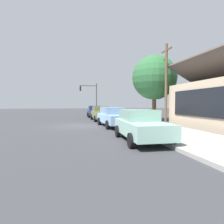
{
  "coord_description": "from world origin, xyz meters",
  "views": [
    {
      "loc": [
        16.38,
        -0.64,
        1.91
      ],
      "look_at": [
        -1.32,
        3.32,
        1.1
      ],
      "focal_mm": 30.13,
      "sensor_mm": 36.0,
      "label": 1
    }
  ],
  "objects_px": {
    "traffic_light_main": "(90,94)",
    "utility_pole_wooden": "(166,82)",
    "car_navy": "(95,111)",
    "car_seafoam": "(140,125)",
    "shade_tree": "(154,78)",
    "car_olive": "(101,113)",
    "car_skyblue": "(113,117)",
    "fire_hydrant_red": "(128,120)"
  },
  "relations": [
    {
      "from": "fire_hydrant_red",
      "to": "car_skyblue",
      "type": "bearing_deg",
      "value": -86.66
    },
    {
      "from": "car_navy",
      "to": "car_olive",
      "type": "xyz_separation_m",
      "value": [
        5.86,
        -0.07,
        -0.0
      ]
    },
    {
      "from": "car_olive",
      "to": "traffic_light_main",
      "type": "xyz_separation_m",
      "value": [
        -9.55,
        -0.24,
        2.68
      ]
    },
    {
      "from": "car_olive",
      "to": "car_skyblue",
      "type": "xyz_separation_m",
      "value": [
        5.74,
        0.08,
        0.0
      ]
    },
    {
      "from": "car_olive",
      "to": "fire_hydrant_red",
      "type": "relative_size",
      "value": 6.46
    },
    {
      "from": "car_navy",
      "to": "shade_tree",
      "type": "height_order",
      "value": "shade_tree"
    },
    {
      "from": "car_skyblue",
      "to": "utility_pole_wooden",
      "type": "distance_m",
      "value": 6.26
    },
    {
      "from": "shade_tree",
      "to": "car_navy",
      "type": "bearing_deg",
      "value": -144.56
    },
    {
      "from": "car_navy",
      "to": "traffic_light_main",
      "type": "relative_size",
      "value": 0.9
    },
    {
      "from": "car_navy",
      "to": "utility_pole_wooden",
      "type": "xyz_separation_m",
      "value": [
        10.65,
        5.36,
        3.11
      ]
    },
    {
      "from": "car_olive",
      "to": "fire_hydrant_red",
      "type": "distance_m",
      "value": 5.85
    },
    {
      "from": "utility_pole_wooden",
      "to": "car_navy",
      "type": "bearing_deg",
      "value": -153.3
    },
    {
      "from": "car_seafoam",
      "to": "shade_tree",
      "type": "xyz_separation_m",
      "value": [
        -10.06,
        5.49,
        3.91
      ]
    },
    {
      "from": "car_seafoam",
      "to": "car_skyblue",
      "type": "bearing_deg",
      "value": -177.56
    },
    {
      "from": "car_navy",
      "to": "car_seafoam",
      "type": "xyz_separation_m",
      "value": [
        17.83,
        0.04,
        -0.0
      ]
    },
    {
      "from": "car_navy",
      "to": "traffic_light_main",
      "type": "xyz_separation_m",
      "value": [
        -3.69,
        -0.3,
        2.67
      ]
    },
    {
      "from": "car_navy",
      "to": "car_olive",
      "type": "height_order",
      "value": "same"
    },
    {
      "from": "traffic_light_main",
      "to": "car_navy",
      "type": "bearing_deg",
      "value": 4.66
    },
    {
      "from": "car_seafoam",
      "to": "shade_tree",
      "type": "relative_size",
      "value": 0.63
    },
    {
      "from": "car_skyblue",
      "to": "car_seafoam",
      "type": "height_order",
      "value": "same"
    },
    {
      "from": "fire_hydrant_red",
      "to": "utility_pole_wooden",
      "type": "bearing_deg",
      "value": 102.22
    },
    {
      "from": "car_navy",
      "to": "shade_tree",
      "type": "distance_m",
      "value": 10.3
    },
    {
      "from": "car_olive",
      "to": "car_skyblue",
      "type": "relative_size",
      "value": 0.94
    },
    {
      "from": "car_navy",
      "to": "utility_pole_wooden",
      "type": "height_order",
      "value": "utility_pole_wooden"
    },
    {
      "from": "car_navy",
      "to": "fire_hydrant_red",
      "type": "distance_m",
      "value": 11.6
    },
    {
      "from": "car_skyblue",
      "to": "traffic_light_main",
      "type": "height_order",
      "value": "traffic_light_main"
    },
    {
      "from": "car_skyblue",
      "to": "fire_hydrant_red",
      "type": "relative_size",
      "value": 6.86
    },
    {
      "from": "utility_pole_wooden",
      "to": "traffic_light_main",
      "type": "bearing_deg",
      "value": -158.46
    },
    {
      "from": "traffic_light_main",
      "to": "utility_pole_wooden",
      "type": "bearing_deg",
      "value": 21.54
    },
    {
      "from": "car_navy",
      "to": "car_seafoam",
      "type": "distance_m",
      "value": 17.83
    },
    {
      "from": "car_skyblue",
      "to": "car_seafoam",
      "type": "bearing_deg",
      "value": -3.1
    },
    {
      "from": "shade_tree",
      "to": "utility_pole_wooden",
      "type": "distance_m",
      "value": 3.0
    },
    {
      "from": "car_seafoam",
      "to": "fire_hydrant_red",
      "type": "bearing_deg",
      "value": 170.41
    },
    {
      "from": "car_skyblue",
      "to": "shade_tree",
      "type": "relative_size",
      "value": 0.68
    },
    {
      "from": "car_skyblue",
      "to": "car_seafoam",
      "type": "xyz_separation_m",
      "value": [
        6.23,
        0.02,
        -0.0
      ]
    },
    {
      "from": "traffic_light_main",
      "to": "car_olive",
      "type": "bearing_deg",
      "value": 1.41
    },
    {
      "from": "car_seafoam",
      "to": "utility_pole_wooden",
      "type": "height_order",
      "value": "utility_pole_wooden"
    },
    {
      "from": "shade_tree",
      "to": "traffic_light_main",
      "type": "xyz_separation_m",
      "value": [
        -11.45,
        -5.83,
        -1.24
      ]
    },
    {
      "from": "shade_tree",
      "to": "utility_pole_wooden",
      "type": "height_order",
      "value": "utility_pole_wooden"
    },
    {
      "from": "traffic_light_main",
      "to": "utility_pole_wooden",
      "type": "xyz_separation_m",
      "value": [
        14.34,
        5.66,
        0.44
      ]
    },
    {
      "from": "car_olive",
      "to": "shade_tree",
      "type": "bearing_deg",
      "value": 70.37
    },
    {
      "from": "car_skyblue",
      "to": "traffic_light_main",
      "type": "xyz_separation_m",
      "value": [
        -15.29,
        -0.32,
        2.68
      ]
    }
  ]
}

